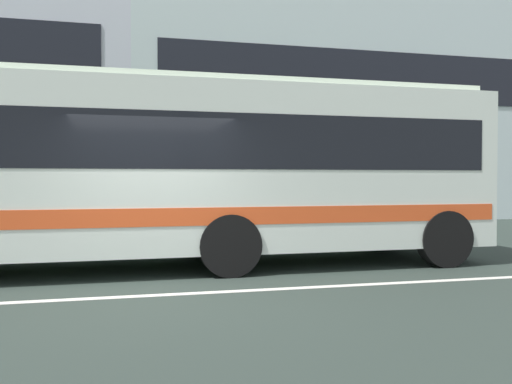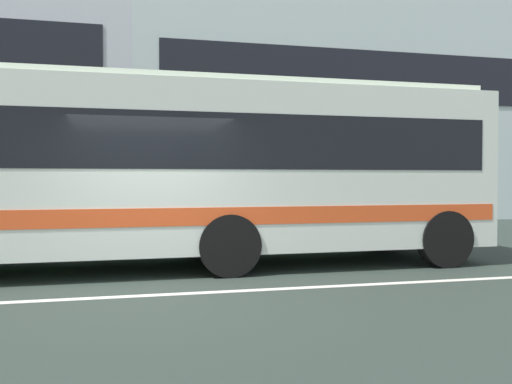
{
  "view_description": "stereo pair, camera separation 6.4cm",
  "coord_description": "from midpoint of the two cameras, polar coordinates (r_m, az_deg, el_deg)",
  "views": [
    {
      "loc": [
        -0.53,
        -7.4,
        1.56
      ],
      "look_at": [
        1.96,
        2.5,
        1.31
      ],
      "focal_mm": 38.55,
      "sensor_mm": 36.0,
      "label": 1
    },
    {
      "loc": [
        -0.47,
        -7.41,
        1.56
      ],
      "look_at": [
        1.96,
        2.5,
        1.31
      ],
      "focal_mm": 38.55,
      "sensor_mm": 36.0,
      "label": 2
    }
  ],
  "objects": [
    {
      "name": "ground_plane",
      "position": [
        7.58,
        -9.87,
        -10.5
      ],
      "size": [
        160.0,
        160.0,
        0.0
      ],
      "primitive_type": "plane",
      "color": "#2C3832"
    },
    {
      "name": "lane_centre_line",
      "position": [
        7.58,
        -9.87,
        -10.47
      ],
      "size": [
        60.0,
        0.16,
        0.01
      ],
      "primitive_type": "cube",
      "color": "silver",
      "rests_on": "ground_plane"
    },
    {
      "name": "hedge_row_far",
      "position": [
        13.56,
        -23.95,
        -3.29
      ],
      "size": [
        18.93,
        1.1,
        0.97
      ],
      "primitive_type": "cube",
      "color": "#2C571F",
      "rests_on": "ground_plane"
    },
    {
      "name": "apartment_block_right",
      "position": [
        25.04,
        12.26,
        8.15
      ],
      "size": [
        20.99,
        8.33,
        9.06
      ],
      "color": "silver",
      "rests_on": "ground_plane"
    },
    {
      "name": "transit_bus",
      "position": [
        9.75,
        -7.94,
        2.7
      ],
      "size": [
        11.16,
        2.72,
        3.24
      ],
      "color": "silver",
      "rests_on": "ground_plane"
    }
  ]
}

